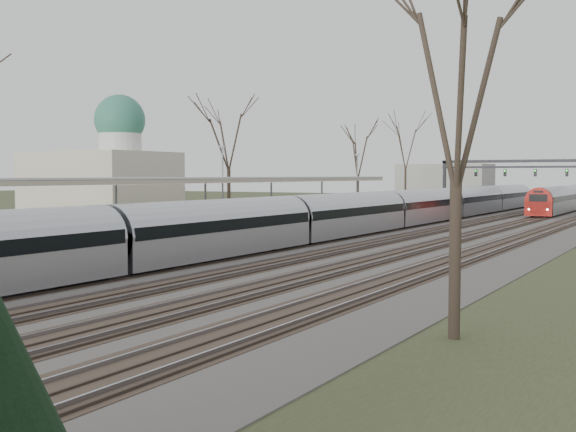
% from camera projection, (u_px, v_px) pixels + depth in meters
% --- Properties ---
extents(track_bed, '(24.00, 160.00, 0.22)m').
position_uv_depth(track_bed, '(450.00, 226.00, 59.33)').
color(track_bed, '#474442').
rests_on(track_bed, ground).
extents(platform, '(3.50, 69.00, 1.00)m').
position_uv_depth(platform, '(237.00, 230.00, 48.88)').
color(platform, '#9E9B93').
rests_on(platform, ground).
extents(canopy, '(4.10, 50.00, 3.11)m').
position_uv_depth(canopy, '(195.00, 180.00, 44.80)').
color(canopy, slate).
rests_on(canopy, platform).
extents(dome_building, '(10.00, 8.00, 10.30)m').
position_uv_depth(dome_building, '(104.00, 182.00, 55.49)').
color(dome_building, beige).
rests_on(dome_building, ground).
extents(signal_gantry, '(21.00, 0.59, 6.08)m').
position_uv_depth(signal_gantry, '(529.00, 169.00, 84.91)').
color(signal_gantry, black).
rests_on(signal_gantry, ground).
extents(tree_west_far, '(5.50, 5.50, 11.33)m').
position_uv_depth(tree_west_far, '(229.00, 131.00, 61.51)').
color(tree_west_far, '#2D231C').
rests_on(tree_west_far, ground).
extents(tree_east_near, '(4.50, 4.50, 9.27)m').
position_uv_depth(tree_east_near, '(457.00, 82.00, 18.05)').
color(tree_east_near, '#2D231C').
rests_on(tree_east_near, ground).
extents(train_near, '(2.62, 90.21, 3.05)m').
position_uv_depth(train_near, '(388.00, 211.00, 54.87)').
color(train_near, '#A2A4AB').
rests_on(train_near, ground).
extents(train_far, '(2.62, 45.21, 3.05)m').
position_uv_depth(train_far, '(575.00, 198.00, 88.41)').
color(train_far, '#A2A4AB').
rests_on(train_far, ground).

